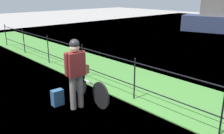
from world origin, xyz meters
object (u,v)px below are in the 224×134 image
Objects in this scene: terrier_dog at (81,62)px; backpack_on_paving at (57,98)px; moored_boat_mid at (214,19)px; cyclist_person at (75,68)px; bicycle_main at (89,88)px; wooden_crate at (81,69)px.

backpack_on_paving is (0.02, -0.77, -0.77)m from terrier_dog.
moored_boat_mid reaches higher than backpack_on_paving.
backpack_on_paving is (-0.45, -0.27, -0.80)m from cyclist_person.
cyclist_person is at bearing -75.12° from bicycle_main.
bicycle_main is 0.81m from cyclist_person.
wooden_crate is at bearing -77.80° from moored_boat_mid.
moored_boat_mid is at bearing 12.50° from backpack_on_paving.
terrier_dog is at bearing 2.17° from backpack_on_paving.
wooden_crate is 0.20m from terrier_dog.
backpack_on_paving is at bearing -78.27° from moored_boat_mid.
terrier_dog is 0.80× the size of backpack_on_paving.
wooden_crate is 1.04× the size of terrier_dog.
bicycle_main is 0.37× the size of moored_boat_mid.
cyclist_person is (0.47, -0.50, 0.03)m from terrier_dog.
wooden_crate is 0.83× the size of backpack_on_paving.
terrier_dog reaches higher than backpack_on_paving.
wooden_crate is 0.74m from cyclist_person.
cyclist_person is (0.49, -0.50, 0.23)m from wooden_crate.
wooden_crate is 0.96m from backpack_on_paving.
bicycle_main reaches higher than backpack_on_paving.
cyclist_person is at bearing -46.90° from terrier_dog.
wooden_crate is (-0.37, 0.04, 0.43)m from bicycle_main.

